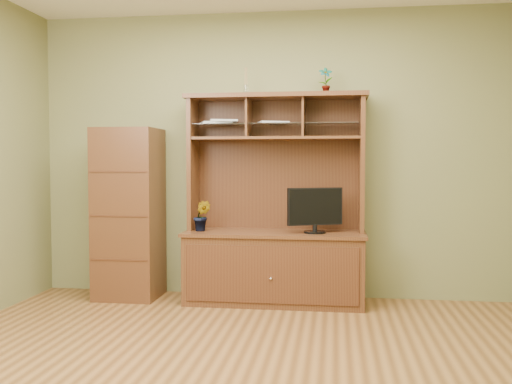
# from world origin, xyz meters

# --- Properties ---
(room) EXTENTS (4.54, 4.04, 2.74)m
(room) POSITION_xyz_m (0.00, 0.00, 1.35)
(room) COLOR brown
(room) RESTS_ON ground
(media_hutch) EXTENTS (1.66, 0.61, 1.90)m
(media_hutch) POSITION_xyz_m (0.06, 1.73, 0.52)
(media_hutch) COLOR #411F12
(media_hutch) RESTS_ON room
(monitor) EXTENTS (0.48, 0.24, 0.40)m
(monitor) POSITION_xyz_m (0.43, 1.65, 0.86)
(monitor) COLOR black
(monitor) RESTS_ON media_hutch
(orchid_plant) EXTENTS (0.16, 0.13, 0.28)m
(orchid_plant) POSITION_xyz_m (-0.60, 1.65, 0.79)
(orchid_plant) COLOR #306021
(orchid_plant) RESTS_ON media_hutch
(top_plant) EXTENTS (0.14, 0.10, 0.24)m
(top_plant) POSITION_xyz_m (0.51, 1.80, 2.02)
(top_plant) COLOR #2B5F21
(top_plant) RESTS_ON media_hutch
(reed_diffuser) EXTENTS (0.05, 0.05, 0.25)m
(reed_diffuser) POSITION_xyz_m (-0.21, 1.81, 2.00)
(reed_diffuser) COLOR silver
(reed_diffuser) RESTS_ON media_hutch
(magazines) EXTENTS (0.85, 0.29, 0.04)m
(magazines) POSITION_xyz_m (-0.30, 1.80, 1.65)
(magazines) COLOR silver
(magazines) RESTS_ON media_hutch
(side_cabinet) EXTENTS (0.57, 0.52, 1.60)m
(side_cabinet) POSITION_xyz_m (-1.32, 1.72, 0.80)
(side_cabinet) COLOR #411F12
(side_cabinet) RESTS_ON room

